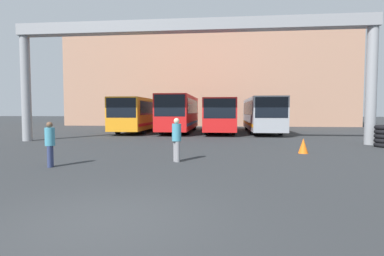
% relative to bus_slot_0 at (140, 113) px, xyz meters
% --- Properties ---
extents(ground_plane, '(200.00, 200.00, 0.00)m').
position_rel_bus_slot_0_xyz_m(ground_plane, '(5.66, -22.71, -1.78)').
color(ground_plane, '#2D3033').
extents(building_backdrop, '(38.10, 12.00, 12.88)m').
position_rel_bus_slot_0_xyz_m(building_backdrop, '(5.66, 16.51, 4.66)').
color(building_backdrop, tan).
rests_on(building_backdrop, ground).
extents(overhead_gantry, '(21.98, 0.80, 7.51)m').
position_rel_bus_slot_0_xyz_m(overhead_gantry, '(5.66, -9.24, 4.31)').
color(overhead_gantry, gray).
rests_on(overhead_gantry, ground).
extents(bus_slot_0, '(2.59, 10.74, 3.08)m').
position_rel_bus_slot_0_xyz_m(bus_slot_0, '(0.00, 0.00, 0.00)').
color(bus_slot_0, orange).
rests_on(bus_slot_0, ground).
extents(bus_slot_1, '(2.61, 10.32, 3.32)m').
position_rel_bus_slot_0_xyz_m(bus_slot_1, '(3.77, -0.21, 0.13)').
color(bus_slot_1, red).
rests_on(bus_slot_1, ground).
extents(bus_slot_2, '(2.63, 11.11, 3.00)m').
position_rel_bus_slot_0_xyz_m(bus_slot_2, '(7.55, 0.19, -0.04)').
color(bus_slot_2, red).
rests_on(bus_slot_2, ground).
extents(bus_slot_3, '(2.61, 10.66, 3.09)m').
position_rel_bus_slot_0_xyz_m(bus_slot_3, '(11.32, -0.04, 0.01)').
color(bus_slot_3, '#999EA5').
rests_on(bus_slot_3, ground).
extents(pedestrian_near_center, '(0.33, 0.33, 1.60)m').
position_rel_bus_slot_0_xyz_m(pedestrian_near_center, '(1.73, -17.77, -0.93)').
color(pedestrian_near_center, navy).
rests_on(pedestrian_near_center, ground).
extents(pedestrian_far_center, '(0.35, 0.35, 1.70)m').
position_rel_bus_slot_0_xyz_m(pedestrian_far_center, '(5.99, -16.22, -0.87)').
color(pedestrian_far_center, gray).
rests_on(pedestrian_far_center, ground).
extents(traffic_cone, '(0.45, 0.45, 0.70)m').
position_rel_bus_slot_0_xyz_m(traffic_cone, '(11.52, -13.36, -1.43)').
color(traffic_cone, orange).
rests_on(traffic_cone, ground).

